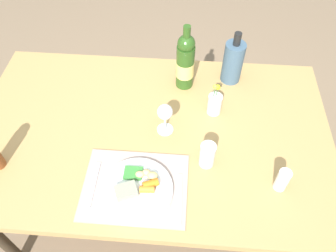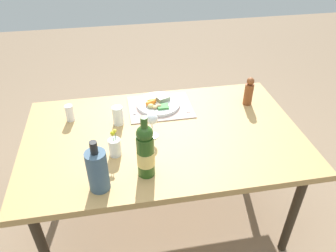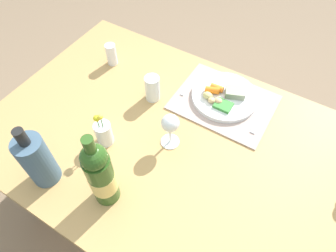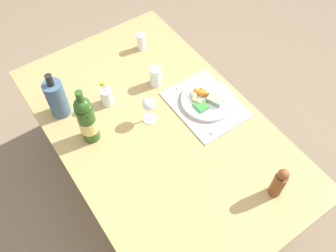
{
  "view_description": "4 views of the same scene",
  "coord_description": "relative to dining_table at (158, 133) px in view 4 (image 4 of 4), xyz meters",
  "views": [
    {
      "loc": [
        0.15,
        -0.88,
        1.84
      ],
      "look_at": [
        0.08,
        -0.01,
        0.75
      ],
      "focal_mm": 35.69,
      "sensor_mm": 36.0,
      "label": 1
    },
    {
      "loc": [
        0.24,
        1.45,
        1.82
      ],
      "look_at": [
        -0.01,
        0.09,
        0.82
      ],
      "focal_mm": 34.98,
      "sensor_mm": 36.0,
      "label": 2
    },
    {
      "loc": [
        -0.25,
        0.55,
        1.64
      ],
      "look_at": [
        0.08,
        -0.01,
        0.77
      ],
      "focal_mm": 31.77,
      "sensor_mm": 36.0,
      "label": 3
    },
    {
      "loc": [
        -0.87,
        0.55,
        2.16
      ],
      "look_at": [
        -0.05,
        -0.03,
        0.74
      ],
      "focal_mm": 38.46,
      "sensor_mm": 36.0,
      "label": 4
    }
  ],
  "objects": [
    {
      "name": "pepper_mill",
      "position": [
        -0.58,
        -0.22,
        0.15
      ],
      "size": [
        0.06,
        0.06,
        0.19
      ],
      "color": "brown",
      "rests_on": "dining_table"
    },
    {
      "name": "wine_glass",
      "position": [
        0.06,
        0.01,
        0.17
      ],
      "size": [
        0.07,
        0.07,
        0.15
      ],
      "color": "white",
      "rests_on": "dining_table"
    },
    {
      "name": "ground_plane",
      "position": [
        0.0,
        0.0,
        -0.65
      ],
      "size": [
        8.0,
        8.0,
        0.0
      ],
      "primitive_type": "plane",
      "color": "#836B52"
    },
    {
      "name": "placemat",
      "position": [
        -0.03,
        -0.28,
        0.06
      ],
      "size": [
        0.4,
        0.31,
        0.01
      ],
      "primitive_type": "cube",
      "color": "#AE968C",
      "rests_on": "dining_table"
    },
    {
      "name": "flower_vase",
      "position": [
        0.27,
        0.13,
        0.11
      ],
      "size": [
        0.06,
        0.06,
        0.16
      ],
      "color": "silver",
      "rests_on": "dining_table"
    },
    {
      "name": "salt_shaker",
      "position": [
        0.52,
        -0.23,
        0.11
      ],
      "size": [
        0.05,
        0.05,
        0.1
      ],
      "primitive_type": "cylinder",
      "color": "white",
      "rests_on": "dining_table"
    },
    {
      "name": "wine_bottle",
      "position": [
        0.13,
        0.3,
        0.2
      ],
      "size": [
        0.08,
        0.08,
        0.33
      ],
      "color": "#294F1A",
      "rests_on": "dining_table"
    },
    {
      "name": "water_tumbler",
      "position": [
        0.24,
        -0.15,
        0.11
      ],
      "size": [
        0.06,
        0.06,
        0.11
      ],
      "color": "silver",
      "rests_on": "dining_table"
    },
    {
      "name": "cooler_bottle",
      "position": [
        0.35,
        0.35,
        0.17
      ],
      "size": [
        0.09,
        0.09,
        0.27
      ],
      "color": "#405B71",
      "rests_on": "dining_table"
    },
    {
      "name": "dining_table",
      "position": [
        0.0,
        0.0,
        0.0
      ],
      "size": [
        1.56,
        0.96,
        0.7
      ],
      "color": "tan",
      "rests_on": "ground_plane"
    },
    {
      "name": "dinner_plate",
      "position": [
        -0.02,
        -0.29,
        0.08
      ],
      "size": [
        0.27,
        0.27,
        0.05
      ],
      "color": "white",
      "rests_on": "placemat"
    },
    {
      "name": "fork",
      "position": [
        -0.19,
        -0.28,
        0.07
      ],
      "size": [
        0.02,
        0.19,
        0.0
      ],
      "primitive_type": "cube",
      "rotation": [
        0.0,
        0.0,
        0.01
      ],
      "color": "silver",
      "rests_on": "placemat"
    },
    {
      "name": "knife",
      "position": [
        0.14,
        -0.32,
        0.07
      ],
      "size": [
        0.02,
        0.2,
        0.0
      ],
      "primitive_type": "cube",
      "rotation": [
        0.0,
        0.0,
        0.04
      ],
      "color": "silver",
      "rests_on": "placemat"
    }
  ]
}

